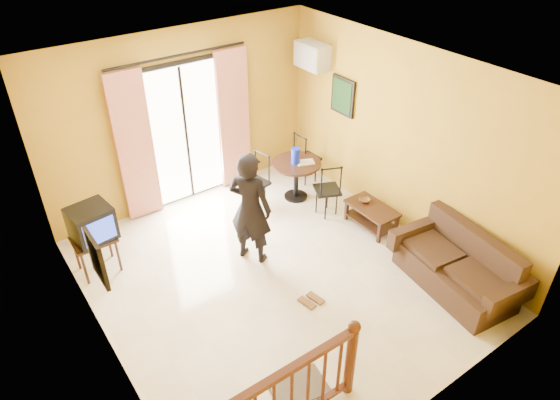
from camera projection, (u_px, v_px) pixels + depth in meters
ground at (276, 276)px, 6.82m from camera, size 5.00×5.00×0.00m
room_shell at (275, 168)px, 5.87m from camera, size 5.00×5.00×5.00m
balcony_door at (186, 133)px, 7.80m from camera, size 2.25×0.14×2.46m
tv_table at (94, 243)px, 6.67m from camera, size 0.55×0.45×0.55m
television at (92, 223)px, 6.51m from camera, size 0.57×0.53×0.47m
picture_left at (97, 259)px, 4.75m from camera, size 0.05×0.42×0.52m
dining_table at (296, 170)px, 8.16m from camera, size 0.80×0.80×0.67m
water_jug at (296, 156)px, 7.97m from camera, size 0.15×0.15×0.27m
serving_tray at (306, 162)px, 8.06m from camera, size 0.33×0.28×0.02m
dining_chairs at (296, 200)px, 8.38m from camera, size 1.63×1.46×0.95m
air_conditioner at (312, 56)px, 7.95m from camera, size 0.31×0.60×0.40m
botanical_print at (343, 96)px, 7.85m from camera, size 0.05×0.50×0.60m
coffee_table at (371, 213)px, 7.63m from camera, size 0.45×0.81×0.36m
bowl at (364, 200)px, 7.67m from camera, size 0.21×0.21×0.05m
sofa at (458, 267)px, 6.52m from camera, size 0.97×1.76×0.80m
standing_person at (250, 208)px, 6.70m from camera, size 0.66×0.73×1.67m
stair_balustrade at (292, 393)px, 4.67m from camera, size 1.63×0.13×1.04m
doormat at (299, 387)px, 5.35m from camera, size 0.66×0.49×0.02m
sandals at (311, 300)px, 6.42m from camera, size 0.28×0.26×0.03m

